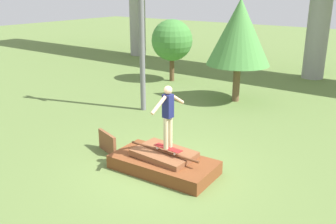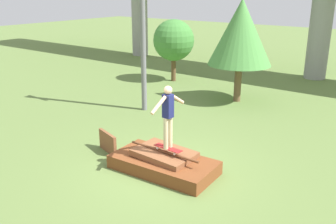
{
  "view_description": "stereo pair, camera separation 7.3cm",
  "coord_description": "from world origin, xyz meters",
  "views": [
    {
      "loc": [
        5.28,
        -7.03,
        4.54
      ],
      "look_at": [
        0.11,
        0.04,
        1.63
      ],
      "focal_mm": 40.0,
      "sensor_mm": 36.0,
      "label": 1
    },
    {
      "loc": [
        5.34,
        -6.99,
        4.54
      ],
      "look_at": [
        0.11,
        0.04,
        1.63
      ],
      "focal_mm": 40.0,
      "sensor_mm": 36.0,
      "label": 2
    }
  ],
  "objects": [
    {
      "name": "ground_plane",
      "position": [
        0.0,
        0.0,
        0.0
      ],
      "size": [
        80.0,
        80.0,
        0.0
      ],
      "primitive_type": "plane",
      "color": "olive"
    },
    {
      "name": "scrap_pile",
      "position": [
        -0.01,
        0.02,
        0.22
      ],
      "size": [
        2.79,
        1.52,
        0.58
      ],
      "color": "brown",
      "rests_on": "ground_plane"
    },
    {
      "name": "scrap_plank_loose",
      "position": [
        -2.01,
        -0.03,
        0.3
      ],
      "size": [
        0.9,
        0.36,
        0.6
      ],
      "color": "brown",
      "rests_on": "ground_plane"
    },
    {
      "name": "skateboard",
      "position": [
        0.11,
        0.04,
        0.65
      ],
      "size": [
        0.82,
        0.25,
        0.09
      ],
      "color": "maroon",
      "rests_on": "scrap_pile"
    },
    {
      "name": "skater",
      "position": [
        0.11,
        0.04,
        1.61
      ],
      "size": [
        0.23,
        1.24,
        1.63
      ],
      "color": "#C6B78E",
      "rests_on": "skateboard"
    },
    {
      "name": "utility_pole",
      "position": [
        -3.73,
        3.66,
        3.25
      ],
      "size": [
        1.3,
        0.2,
        6.26
      ],
      "color": "slate",
      "rests_on": "ground_plane"
    },
    {
      "name": "tree_behind_left",
      "position": [
        -5.63,
        8.23,
        2.06
      ],
      "size": [
        2.05,
        2.05,
        3.09
      ],
      "color": "brown",
      "rests_on": "ground_plane"
    },
    {
      "name": "tree_behind_right",
      "position": [
        -1.36,
        6.89,
        2.85
      ],
      "size": [
        2.58,
        2.58,
        4.18
      ],
      "color": "brown",
      "rests_on": "ground_plane"
    }
  ]
}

